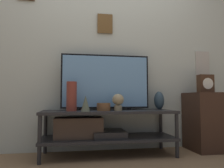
% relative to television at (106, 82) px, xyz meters
% --- Properties ---
extents(ground_plane, '(12.00, 12.00, 0.00)m').
position_rel_television_xyz_m(ground_plane, '(0.02, -0.40, -0.83)').
color(ground_plane, '#846647').
extents(wall_back, '(6.40, 0.08, 2.70)m').
position_rel_television_xyz_m(wall_back, '(0.01, 0.19, 0.53)').
color(wall_back, beige).
rests_on(wall_back, ground_plane).
extents(media_console, '(1.48, 0.50, 0.50)m').
position_rel_television_xyz_m(media_console, '(-0.10, -0.11, -0.52)').
color(media_console, '#232326').
rests_on(media_console, ground_plane).
extents(television, '(1.04, 0.05, 0.65)m').
position_rel_television_xyz_m(television, '(0.00, 0.00, 0.00)').
color(television, black).
rests_on(television, media_console).
extents(vase_slim_bronze, '(0.10, 0.10, 0.17)m').
position_rel_television_xyz_m(vase_slim_bronze, '(-0.25, -0.30, -0.25)').
color(vase_slim_bronze, '#4C5647').
rests_on(vase_slim_bronze, media_console).
extents(vase_wide_bowl, '(0.15, 0.15, 0.08)m').
position_rel_television_xyz_m(vase_wide_bowl, '(-0.05, -0.16, -0.29)').
color(vase_wide_bowl, brown).
rests_on(vase_wide_bowl, media_console).
extents(vase_tall_ceramic, '(0.11, 0.11, 0.32)m').
position_rel_television_xyz_m(vase_tall_ceramic, '(-0.39, -0.15, -0.18)').
color(vase_tall_ceramic, brown).
rests_on(vase_tall_ceramic, media_console).
extents(vase_urn_stoneware, '(0.12, 0.13, 0.22)m').
position_rel_television_xyz_m(vase_urn_stoneware, '(0.67, 0.01, -0.22)').
color(vase_urn_stoneware, '#2D4251').
rests_on(vase_urn_stoneware, media_console).
extents(decorative_bust, '(0.13, 0.13, 0.19)m').
position_rel_television_xyz_m(decorative_bust, '(0.12, -0.16, -0.23)').
color(decorative_bust, tan).
rests_on(decorative_bust, media_console).
extents(side_table, '(0.36, 0.44, 0.70)m').
position_rel_television_xyz_m(side_table, '(1.21, -0.08, -0.48)').
color(side_table, '#382319').
rests_on(side_table, ground_plane).
extents(mantel_clock, '(0.18, 0.11, 0.23)m').
position_rel_television_xyz_m(mantel_clock, '(1.26, -0.06, -0.02)').
color(mantel_clock, '#422819').
rests_on(mantel_clock, side_table).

